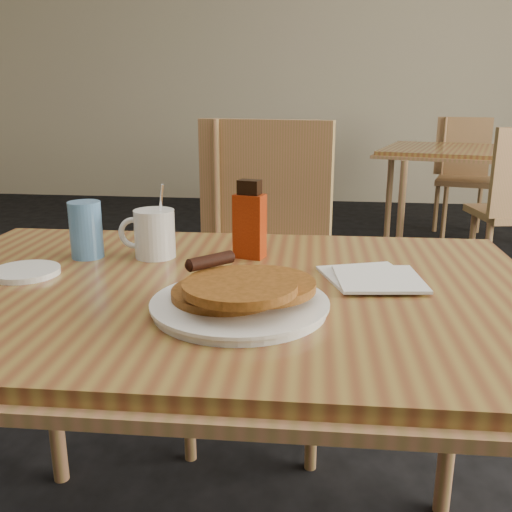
# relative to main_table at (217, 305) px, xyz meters

# --- Properties ---
(wall_back) EXTENTS (8.00, 0.00, 8.00)m
(wall_back) POSITION_rel_main_table_xyz_m (0.03, 4.96, 0.69)
(wall_back) COLOR #B6A58D
(wall_back) RESTS_ON ground
(main_table) EXTENTS (1.32, 0.91, 0.75)m
(main_table) POSITION_rel_main_table_xyz_m (0.00, 0.00, 0.00)
(main_table) COLOR olive
(main_table) RESTS_ON floor
(neighbor_table) EXTENTS (1.56, 1.26, 0.75)m
(neighbor_table) POSITION_rel_main_table_xyz_m (1.25, 2.89, 0.00)
(neighbor_table) COLOR olive
(neighbor_table) RESTS_ON floor
(chair_main_far) EXTENTS (0.55, 0.55, 1.02)m
(chair_main_far) POSITION_rel_main_table_xyz_m (-0.00, 0.77, -0.10)
(chair_main_far) COLOR #AC7451
(chair_main_far) RESTS_ON floor
(chair_neighbor_far) EXTENTS (0.51, 0.52, 0.92)m
(chair_neighbor_far) POSITION_rel_main_table_xyz_m (1.27, 3.62, -0.16)
(chair_neighbor_far) COLOR #AC7451
(chair_neighbor_far) RESTS_ON floor
(pancake_plate) EXTENTS (0.30, 0.30, 0.09)m
(pancake_plate) POSITION_rel_main_table_xyz_m (0.07, -0.13, 0.06)
(pancake_plate) COLOR white
(pancake_plate) RESTS_ON main_table
(coffee_mug) EXTENTS (0.13, 0.09, 0.17)m
(coffee_mug) POSITION_rel_main_table_xyz_m (-0.18, 0.18, 0.10)
(coffee_mug) COLOR white
(coffee_mug) RESTS_ON main_table
(syrup_bottle) EXTENTS (0.07, 0.06, 0.18)m
(syrup_bottle) POSITION_rel_main_table_xyz_m (0.04, 0.20, 0.12)
(syrup_bottle) COLOR maroon
(syrup_bottle) RESTS_ON main_table
(napkin_stack) EXTENTS (0.22, 0.23, 0.01)m
(napkin_stack) POSITION_rel_main_table_xyz_m (0.30, 0.06, 0.05)
(napkin_stack) COLOR silver
(napkin_stack) RESTS_ON main_table
(blue_tumbler) EXTENTS (0.08, 0.08, 0.13)m
(blue_tumbler) POSITION_rel_main_table_xyz_m (-0.33, 0.16, 0.10)
(blue_tumbler) COLOR #5285C0
(blue_tumbler) RESTS_ON main_table
(side_saucer) EXTENTS (0.15, 0.15, 0.01)m
(side_saucer) POSITION_rel_main_table_xyz_m (-0.40, 0.02, 0.05)
(side_saucer) COLOR white
(side_saucer) RESTS_ON main_table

